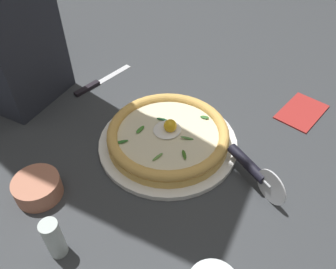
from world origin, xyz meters
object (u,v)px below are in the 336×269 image
(table_knife, at_px, (95,84))
(pepper_shaker, at_px, (54,239))
(folded_napkin, at_px, (302,111))
(pizza, at_px, (168,135))
(pizza_cutter, at_px, (253,169))
(side_bowl, at_px, (38,188))

(table_knife, xyz_separation_m, pepper_shaker, (0.35, 0.36, 0.04))
(table_knife, bearing_deg, folded_napkin, 122.08)
(pizza, relative_size, folded_napkin, 1.99)
(pizza_cutter, xyz_separation_m, pepper_shaker, (0.37, -0.15, 0.01))
(pizza, distance_m, table_knife, 0.32)
(pizza_cutter, bearing_deg, folded_napkin, -173.13)
(pizza_cutter, bearing_deg, side_bowl, -41.02)
(folded_napkin, relative_size, pepper_shaker, 1.61)
(table_knife, bearing_deg, pizza, 85.55)
(side_bowl, xyz_separation_m, table_knife, (-0.31, -0.23, -0.02))
(pizza_cutter, height_order, folded_napkin, pizza_cutter)
(pizza_cutter, distance_m, table_knife, 0.52)
(table_knife, relative_size, folded_napkin, 1.45)
(pizza, height_order, side_bowl, pizza)
(pizza_cutter, xyz_separation_m, folded_napkin, (-0.28, -0.03, -0.03))
(pizza, height_order, folded_napkin, pizza)
(side_bowl, xyz_separation_m, folded_napkin, (-0.61, 0.25, -0.02))
(pizza, xyz_separation_m, table_knife, (-0.02, -0.31, -0.03))
(pizza, xyz_separation_m, side_bowl, (0.28, -0.09, -0.01))
(side_bowl, xyz_separation_m, pepper_shaker, (0.04, 0.14, 0.02))
(pizza, height_order, table_knife, pizza)
(table_knife, bearing_deg, side_bowl, 36.47)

